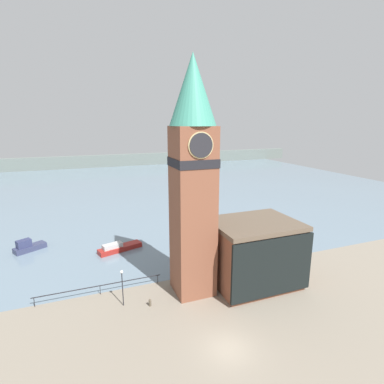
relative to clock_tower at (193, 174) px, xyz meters
The scene contains 10 objects.
ground_plane 16.49m from the clock_tower, 92.70° to the right, with size 160.00×160.00×0.00m, color gray.
water 64.53m from the clock_tower, 90.41° to the left, with size 160.00×120.00×0.00m.
far_shoreline 103.69m from the clock_tower, 90.25° to the left, with size 180.00×3.00×5.00m.
pier_railing 16.18m from the clock_tower, 163.91° to the left, with size 13.71×0.08×1.09m.
clock_tower is the anchor object (origin of this frame).
pier_building 12.11m from the clock_tower, ahead, with size 9.86×7.82×7.61m.
boat_near 20.05m from the clock_tower, 115.10° to the left, with size 6.68×3.42×1.35m.
boat_far 29.54m from the clock_tower, 135.57° to the left, with size 4.57×3.52×1.89m.
mooring_bollard_near 14.08m from the clock_tower, 166.89° to the right, with size 0.28×0.28×0.78m.
lamp_post 13.21m from the clock_tower, behind, with size 0.32×0.32×4.01m.
Camera 1 is at (-10.56, -19.07, 18.73)m, focal length 28.00 mm.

